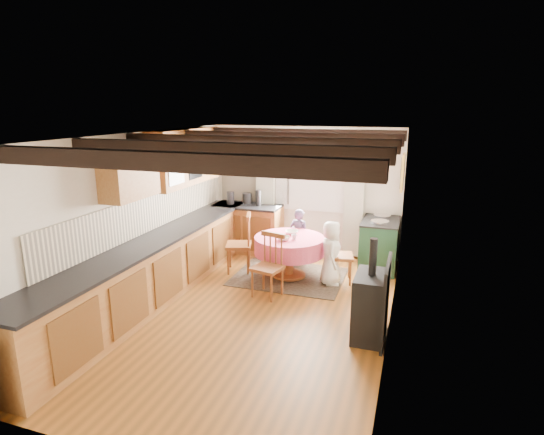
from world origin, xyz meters
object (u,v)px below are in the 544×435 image
(cast_iron_stove, at_px, (371,289))
(cup, at_px, (294,237))
(chair_near, at_px, (267,266))
(child_far, at_px, (299,237))
(chair_left, at_px, (239,243))
(dining_table, at_px, (289,257))
(aga_range, at_px, (379,244))
(chair_right, at_px, (341,254))
(child_right, at_px, (331,253))

(cast_iron_stove, relative_size, cup, 14.22)
(chair_near, distance_m, child_far, 1.48)
(chair_left, bearing_deg, dining_table, 72.53)
(chair_near, xyz_separation_m, aga_range, (1.46, 1.73, -0.04))
(dining_table, height_order, chair_right, chair_right)
(chair_right, xyz_separation_m, cup, (-0.73, -0.18, 0.26))
(child_far, distance_m, cup, 0.80)
(cast_iron_stove, distance_m, child_right, 1.68)
(aga_range, height_order, cup, aga_range)
(chair_right, bearing_deg, dining_table, 83.79)
(child_far, bearing_deg, chair_right, 158.81)
(dining_table, relative_size, chair_right, 1.23)
(aga_range, relative_size, cup, 10.73)
(chair_left, distance_m, aga_range, 2.44)
(cast_iron_stove, distance_m, child_far, 2.67)
(chair_near, xyz_separation_m, chair_right, (0.93, 0.90, -0.01))
(cast_iron_stove, xyz_separation_m, cup, (-1.37, 1.46, 0.10))
(chair_near, relative_size, aga_range, 1.00)
(aga_range, distance_m, cast_iron_stove, 2.48)
(chair_right, distance_m, cup, 0.80)
(chair_left, distance_m, child_right, 1.60)
(dining_table, relative_size, aga_range, 1.20)
(chair_near, relative_size, chair_right, 1.02)
(chair_near, xyz_separation_m, child_far, (0.09, 1.47, 0.03))
(aga_range, bearing_deg, chair_right, -122.62)
(dining_table, relative_size, child_right, 1.11)
(chair_left, distance_m, child_far, 1.10)
(dining_table, height_order, aga_range, aga_range)
(dining_table, relative_size, chair_left, 1.13)
(dining_table, height_order, child_right, child_right)
(dining_table, bearing_deg, child_far, 91.12)
(dining_table, bearing_deg, chair_near, -96.92)
(chair_near, distance_m, aga_range, 2.27)
(chair_near, distance_m, child_right, 1.10)
(aga_range, xyz_separation_m, child_far, (-1.38, -0.26, 0.07))
(chair_near, bearing_deg, dining_table, 95.78)
(dining_table, xyz_separation_m, cup, (0.11, -0.10, 0.39))
(chair_right, height_order, cast_iron_stove, cast_iron_stove)
(child_right, height_order, cup, child_right)
(chair_left, xyz_separation_m, child_right, (1.59, -0.06, 0.01))
(child_far, bearing_deg, chair_left, 49.97)
(dining_table, distance_m, cup, 0.41)
(aga_range, distance_m, child_right, 1.18)
(chair_left, distance_m, cast_iron_stove, 2.83)
(aga_range, height_order, child_right, child_right)
(child_far, height_order, cup, child_far)
(chair_near, bearing_deg, cup, 86.74)
(chair_left, bearing_deg, chair_near, 26.35)
(chair_left, bearing_deg, child_far, 108.90)
(dining_table, relative_size, child_far, 1.13)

